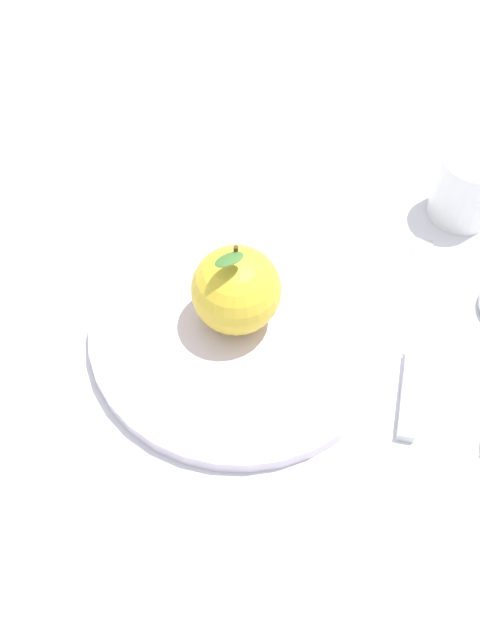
% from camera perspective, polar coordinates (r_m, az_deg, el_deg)
% --- Properties ---
extents(ground_plane, '(2.40, 2.40, 0.00)m').
position_cam_1_polar(ground_plane, '(0.62, 1.04, -0.65)').
color(ground_plane, silver).
extents(dinner_plate, '(0.26, 0.26, 0.01)m').
position_cam_1_polar(dinner_plate, '(0.61, 0.00, -0.61)').
color(dinner_plate, silver).
rests_on(dinner_plate, ground_plane).
extents(apple, '(0.08, 0.08, 0.09)m').
position_cam_1_polar(apple, '(0.58, -0.32, 2.46)').
color(apple, gold).
rests_on(apple, dinner_plate).
extents(cup, '(0.06, 0.06, 0.07)m').
position_cam_1_polar(cup, '(0.72, 18.12, 10.48)').
color(cup, white).
rests_on(cup, ground_plane).
extents(knife, '(0.21, 0.08, 0.01)m').
position_cam_1_polar(knife, '(0.63, 13.94, -2.23)').
color(knife, silver).
rests_on(knife, ground_plane).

